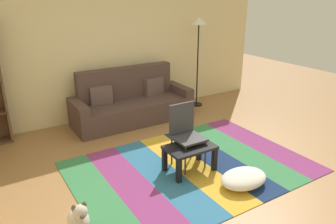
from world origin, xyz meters
The scene contains 10 objects.
ground_plane centered at (0.00, 0.00, 0.00)m, with size 14.00×14.00×0.00m, color #9E7042.
back_wall centered at (0.00, 2.55, 1.35)m, with size 6.80×0.10×2.70m, color beige.
rug centered at (0.02, -0.04, 0.01)m, with size 3.25×2.28×0.01m.
couch centered at (0.09, 2.02, 0.34)m, with size 2.26×0.80×1.00m.
coffee_table centered at (-0.06, -0.11, 0.30)m, with size 0.67×0.44×0.37m.
pouf centered at (0.32, -0.77, 0.10)m, with size 0.65×0.46×0.19m, color white.
dog centered at (-1.73, -0.52, 0.16)m, with size 0.22×0.35×0.40m.
standing_lamp centered at (1.69, 2.09, 1.55)m, with size 0.32×0.32×1.86m.
tv_remote centered at (0.04, -0.12, 0.39)m, with size 0.04×0.15×0.02m, color black.
folding_chair centered at (0.00, 0.09, 0.53)m, with size 0.40×0.40×0.90m.
Camera 1 is at (-2.40, -3.32, 2.36)m, focal length 34.79 mm.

